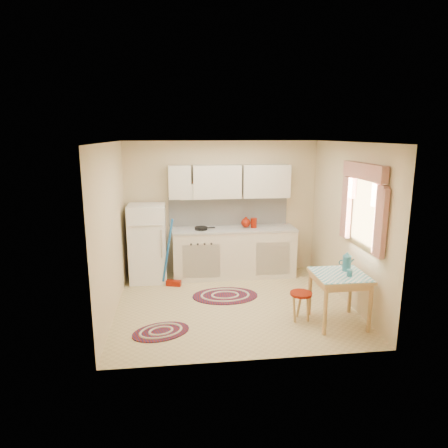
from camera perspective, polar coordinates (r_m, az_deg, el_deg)
The scene contains 14 objects.
room_shell at distance 6.19m, azimuth 2.55°, elevation 3.25°, with size 3.64×3.60×2.52m.
fridge at distance 7.31m, azimuth -10.83°, elevation -2.70°, with size 0.65×0.60×1.40m, color white.
broom at distance 6.98m, azimuth -7.33°, elevation -4.16°, with size 0.28×0.12×1.20m, color #1C5FB0, non-canonical shape.
base_cabinets at distance 7.48m, azimuth 1.43°, elevation -4.18°, with size 2.25×0.60×0.88m, color silver.
countertop at distance 7.36m, azimuth 1.45°, elevation -0.75°, with size 2.27×0.62×0.04m, color #AFACA6.
frying_pan at distance 7.24m, azimuth -3.29°, elevation -0.63°, with size 0.23×0.23×0.05m, color black.
red_kettle at distance 7.37m, azimuth 3.13°, elevation 0.18°, with size 0.19×0.17×0.19m, color maroon, non-canonical shape.
red_canister at distance 7.40m, azimuth 4.27°, elevation 0.08°, with size 0.11×0.11×0.16m, color maroon.
table at distance 5.90m, azimuth 16.04°, elevation -10.24°, with size 0.72×0.72×0.72m, color tan.
stool at distance 5.92m, azimuth 10.87°, elevation -11.48°, with size 0.31×0.31×0.42m, color maroon.
coffee_pot at distance 5.89m, azimuth 17.15°, elevation -5.10°, with size 0.15×0.13×0.30m, color #2A6B80, non-canonical shape.
mug at distance 5.71m, azimuth 17.50°, elevation -6.73°, with size 0.08×0.08×0.10m, color #2A6B80.
rug_center at distance 6.69m, azimuth 0.17°, elevation -10.21°, with size 1.08×0.72×0.02m, color maroon, non-canonical shape.
rug_left at distance 5.64m, azimuth -9.00°, elevation -14.96°, with size 0.78×0.52×0.02m, color maroon, non-canonical shape.
Camera 1 is at (-0.85, -5.78, 2.61)m, focal length 32.00 mm.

